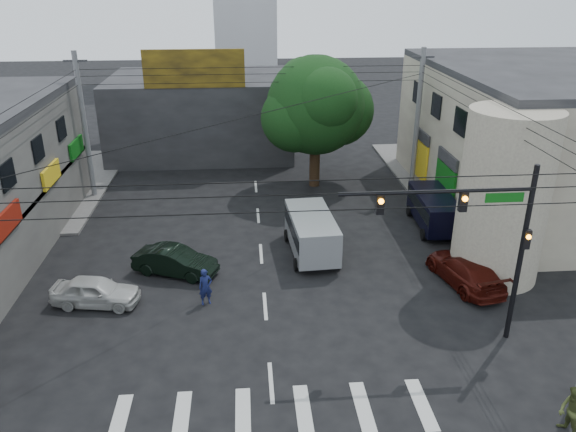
{
  "coord_description": "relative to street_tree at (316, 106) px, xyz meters",
  "views": [
    {
      "loc": [
        -0.66,
        -18.9,
        13.3
      ],
      "look_at": [
        1.16,
        4.0,
        3.38
      ],
      "focal_mm": 35.0,
      "sensor_mm": 36.0,
      "label": 1
    }
  ],
  "objects": [
    {
      "name": "dark_sedan",
      "position": [
        -8.16,
        -11.76,
        -4.81
      ],
      "size": [
        4.21,
        5.03,
        1.33
      ],
      "primitive_type": "imported",
      "rotation": [
        0.0,
        0.0,
        1.19
      ],
      "color": "black",
      "rests_on": "ground"
    },
    {
      "name": "silver_minivan",
      "position": [
        -1.41,
        -10.16,
        -4.41
      ],
      "size": [
        5.2,
        2.7,
        2.12
      ],
      "primitive_type": null,
      "rotation": [
        0.0,
        0.0,
        1.63
      ],
      "color": "#989CA0",
      "rests_on": "ground"
    },
    {
      "name": "street_tree",
      "position": [
        0.0,
        0.0,
        0.0
      ],
      "size": [
        6.4,
        6.4,
        8.7
      ],
      "color": "black",
      "rests_on": "ground"
    },
    {
      "name": "maroon_sedan",
      "position": [
        5.34,
        -13.78,
        -4.79
      ],
      "size": [
        3.78,
        5.46,
        1.36
      ],
      "primitive_type": "imported",
      "rotation": [
        0.0,
        0.0,
        3.35
      ],
      "color": "#3D0D08",
      "rests_on": "ground"
    },
    {
      "name": "sidewalk_far_right",
      "position": [
        14.0,
        1.0,
        -5.4
      ],
      "size": [
        16.0,
        16.0,
        0.15
      ],
      "primitive_type": "cube",
      "color": "#514F4C",
      "rests_on": "ground"
    },
    {
      "name": "ground",
      "position": [
        -4.0,
        -17.0,
        -5.47
      ],
      "size": [
        160.0,
        160.0,
        0.0
      ],
      "primitive_type": "plane",
      "color": "black",
      "rests_on": "ground"
    },
    {
      "name": "traffic_gantry",
      "position": [
        3.82,
        -18.0,
        -0.64
      ],
      "size": [
        7.1,
        0.35,
        7.2
      ],
      "color": "black",
      "rests_on": "ground"
    },
    {
      "name": "corner_column",
      "position": [
        7.0,
        -13.0,
        -1.47
      ],
      "size": [
        4.0,
        4.0,
        8.0
      ],
      "primitive_type": "cylinder",
      "color": "gray",
      "rests_on": "ground"
    },
    {
      "name": "utility_pole_far_right",
      "position": [
        6.5,
        -1.0,
        -0.87
      ],
      "size": [
        0.32,
        0.32,
        9.2
      ],
      "primitive_type": "cylinder",
      "color": "#59595B",
      "rests_on": "ground"
    },
    {
      "name": "pedestrian_olive",
      "position": [
        5.12,
        -23.21,
        -4.57
      ],
      "size": [
        1.02,
        0.87,
        1.81
      ],
      "primitive_type": "imported",
      "rotation": [
        0.0,
        0.0,
        -1.47
      ],
      "color": "#424C23",
      "rests_on": "ground"
    },
    {
      "name": "building_far",
      "position": [
        -8.0,
        9.0,
        -2.47
      ],
      "size": [
        14.0,
        10.0,
        6.0
      ],
      "primitive_type": "cube",
      "color": "#232326",
      "rests_on": "ground"
    },
    {
      "name": "navy_van",
      "position": [
        5.86,
        -7.43,
        -4.49
      ],
      "size": [
        5.06,
        2.3,
        1.96
      ],
      "primitive_type": null,
      "rotation": [
        0.0,
        0.0,
        1.53
      ],
      "color": "black",
      "rests_on": "ground"
    },
    {
      "name": "white_compact",
      "position": [
        -11.32,
        -14.25,
        -4.83
      ],
      "size": [
        2.68,
        4.24,
        1.29
      ],
      "primitive_type": "imported",
      "rotation": [
        0.0,
        0.0,
        1.41
      ],
      "color": "#B6B5B1",
      "rests_on": "ground"
    },
    {
      "name": "building_right",
      "position": [
        14.0,
        -4.0,
        -1.47
      ],
      "size": [
        14.0,
        18.0,
        8.0
      ],
      "primitive_type": "cube",
      "color": "gray",
      "rests_on": "ground"
    },
    {
      "name": "traffic_officer",
      "position": [
        -6.56,
        -14.58,
        -4.64
      ],
      "size": [
        0.86,
        0.78,
        1.67
      ],
      "primitive_type": "imported",
      "rotation": [
        0.0,
        0.0,
        0.34
      ],
      "color": "#131A45",
      "rests_on": "ground"
    },
    {
      "name": "billboard",
      "position": [
        -8.0,
        4.1,
        1.83
      ],
      "size": [
        7.0,
        0.3,
        2.6
      ],
      "primitive_type": "cube",
      "color": "olive",
      "rests_on": "building_far"
    },
    {
      "name": "utility_pole_far_left",
      "position": [
        -14.5,
        -1.0,
        -0.87
      ],
      "size": [
        0.32,
        0.32,
        9.2
      ],
      "primitive_type": "cylinder",
      "color": "#59595B",
      "rests_on": "ground"
    }
  ]
}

